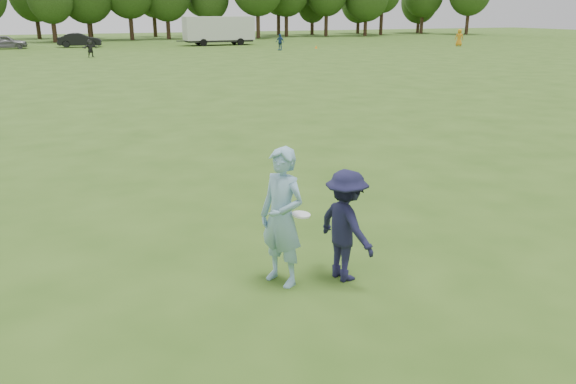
{
  "coord_description": "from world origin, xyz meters",
  "views": [
    {
      "loc": [
        -2.89,
        -6.66,
        3.9
      ],
      "look_at": [
        0.45,
        1.28,
        1.1
      ],
      "focal_mm": 35.0,
      "sensor_mm": 36.0,
      "label": 1
    }
  ],
  "objects_px": {
    "car_e": "(5,42)",
    "player_far_b": "(280,42)",
    "defender": "(346,226)",
    "car_f": "(80,40)",
    "player_far_d": "(90,48)",
    "thrower": "(282,217)",
    "field_cone": "(316,47)",
    "cargo_trailer": "(219,29)",
    "player_far_c": "(459,38)"
  },
  "relations": [
    {
      "from": "car_e",
      "to": "player_far_b",
      "type": "bearing_deg",
      "value": -117.07
    },
    {
      "from": "defender",
      "to": "car_e",
      "type": "distance_m",
      "value": 61.1
    },
    {
      "from": "defender",
      "to": "car_f",
      "type": "relative_size",
      "value": 0.37
    },
    {
      "from": "player_far_d",
      "to": "thrower",
      "type": "bearing_deg",
      "value": -104.45
    },
    {
      "from": "defender",
      "to": "car_f",
      "type": "xyz_separation_m",
      "value": [
        -0.25,
        60.8,
        -0.1
      ]
    },
    {
      "from": "defender",
      "to": "field_cone",
      "type": "height_order",
      "value": "defender"
    },
    {
      "from": "car_e",
      "to": "car_f",
      "type": "xyz_separation_m",
      "value": [
        7.37,
        0.18,
        0.03
      ]
    },
    {
      "from": "thrower",
      "to": "car_f",
      "type": "xyz_separation_m",
      "value": [
        0.68,
        60.56,
        -0.28
      ]
    },
    {
      "from": "player_far_b",
      "to": "field_cone",
      "type": "xyz_separation_m",
      "value": [
        4.63,
        1.17,
        -0.66
      ]
    },
    {
      "from": "defender",
      "to": "cargo_trailer",
      "type": "distance_m",
      "value": 60.4
    },
    {
      "from": "thrower",
      "to": "player_far_c",
      "type": "relative_size",
      "value": 1.09
    },
    {
      "from": "defender",
      "to": "car_f",
      "type": "bearing_deg",
      "value": -11.05
    },
    {
      "from": "car_e",
      "to": "car_f",
      "type": "height_order",
      "value": "car_f"
    },
    {
      "from": "field_cone",
      "to": "cargo_trailer",
      "type": "height_order",
      "value": "cargo_trailer"
    },
    {
      "from": "player_far_d",
      "to": "car_f",
      "type": "height_order",
      "value": "player_far_d"
    },
    {
      "from": "defender",
      "to": "player_far_b",
      "type": "height_order",
      "value": "defender"
    },
    {
      "from": "thrower",
      "to": "player_far_d",
      "type": "height_order",
      "value": "thrower"
    },
    {
      "from": "player_far_c",
      "to": "car_e",
      "type": "bearing_deg",
      "value": 14.3
    },
    {
      "from": "player_far_c",
      "to": "cargo_trailer",
      "type": "xyz_separation_m",
      "value": [
        -24.48,
        12.38,
        0.83
      ]
    },
    {
      "from": "car_f",
      "to": "cargo_trailer",
      "type": "bearing_deg",
      "value": -90.89
    },
    {
      "from": "thrower",
      "to": "car_f",
      "type": "bearing_deg",
      "value": 152.66
    },
    {
      "from": "player_far_b",
      "to": "car_e",
      "type": "relative_size",
      "value": 0.38
    },
    {
      "from": "cargo_trailer",
      "to": "defender",
      "type": "bearing_deg",
      "value": -104.33
    },
    {
      "from": "thrower",
      "to": "car_e",
      "type": "height_order",
      "value": "thrower"
    },
    {
      "from": "thrower",
      "to": "player_far_d",
      "type": "bearing_deg",
      "value": 152.43
    },
    {
      "from": "player_far_c",
      "to": "car_f",
      "type": "height_order",
      "value": "player_far_c"
    },
    {
      "from": "car_f",
      "to": "field_cone",
      "type": "relative_size",
      "value": 15.2
    },
    {
      "from": "car_e",
      "to": "field_cone",
      "type": "distance_m",
      "value": 32.65
    },
    {
      "from": "defender",
      "to": "thrower",
      "type": "bearing_deg",
      "value": 64.17
    },
    {
      "from": "player_far_b",
      "to": "car_e",
      "type": "distance_m",
      "value": 28.89
    },
    {
      "from": "thrower",
      "to": "field_cone",
      "type": "bearing_deg",
      "value": 127.24
    },
    {
      "from": "player_far_b",
      "to": "car_e",
      "type": "bearing_deg",
      "value": -152.21
    },
    {
      "from": "defender",
      "to": "car_e",
      "type": "bearing_deg",
      "value": -4.12
    },
    {
      "from": "cargo_trailer",
      "to": "player_far_c",
      "type": "bearing_deg",
      "value": -26.82
    },
    {
      "from": "player_far_b",
      "to": "thrower",
      "type": "bearing_deg",
      "value": -57.44
    },
    {
      "from": "defender",
      "to": "player_far_b",
      "type": "bearing_deg",
      "value": -32.18
    },
    {
      "from": "player_far_c",
      "to": "player_far_d",
      "type": "distance_m",
      "value": 39.67
    },
    {
      "from": "thrower",
      "to": "car_e",
      "type": "distance_m",
      "value": 60.75
    },
    {
      "from": "player_far_d",
      "to": "field_cone",
      "type": "height_order",
      "value": "player_far_d"
    },
    {
      "from": "defender",
      "to": "field_cone",
      "type": "bearing_deg",
      "value": -36.34
    },
    {
      "from": "thrower",
      "to": "car_e",
      "type": "xyz_separation_m",
      "value": [
        -6.69,
        60.38,
        -0.31
      ]
    },
    {
      "from": "defender",
      "to": "player_far_b",
      "type": "xyz_separation_m",
      "value": [
        18.18,
        47.62,
        -0.04
      ]
    },
    {
      "from": "player_far_c",
      "to": "player_far_d",
      "type": "bearing_deg",
      "value": 31.93
    },
    {
      "from": "defender",
      "to": "player_far_d",
      "type": "bearing_deg",
      "value": -10.99
    },
    {
      "from": "car_e",
      "to": "field_cone",
      "type": "xyz_separation_m",
      "value": [
        30.43,
        -11.83,
        -0.57
      ]
    },
    {
      "from": "defender",
      "to": "car_f",
      "type": "height_order",
      "value": "defender"
    },
    {
      "from": "car_e",
      "to": "field_cone",
      "type": "bearing_deg",
      "value": -111.58
    },
    {
      "from": "thrower",
      "to": "car_e",
      "type": "relative_size",
      "value": 0.49
    },
    {
      "from": "player_far_d",
      "to": "car_e",
      "type": "bearing_deg",
      "value": 102.86
    },
    {
      "from": "player_far_c",
      "to": "field_cone",
      "type": "xyz_separation_m",
      "value": [
        -16.62,
        2.65,
        -0.8
      ]
    }
  ]
}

